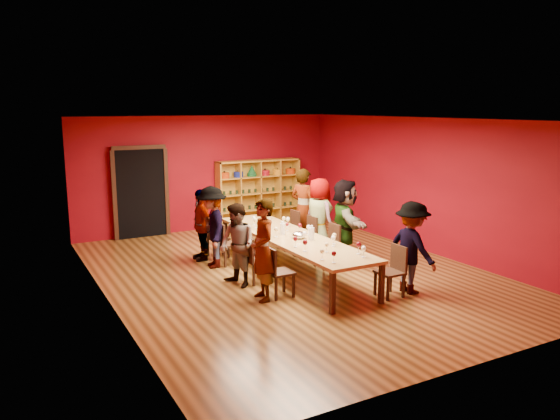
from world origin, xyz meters
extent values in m
cube|color=#543416|center=(0.00, 0.00, -0.01)|extent=(7.10, 9.10, 0.02)
cube|color=maroon|center=(0.00, 4.51, 1.50)|extent=(7.10, 0.02, 3.00)
cube|color=maroon|center=(0.00, -4.51, 1.50)|extent=(7.10, 0.02, 3.00)
cube|color=maroon|center=(-3.51, 0.00, 1.50)|extent=(0.02, 9.10, 3.00)
cube|color=maroon|center=(3.51, 0.00, 1.50)|extent=(0.02, 9.10, 3.00)
cube|color=silver|center=(0.00, 0.00, 3.01)|extent=(7.10, 9.10, 0.02)
cube|color=#AD8748|center=(0.00, 0.00, 0.72)|extent=(1.10, 4.50, 0.06)
cube|color=black|center=(-0.49, -2.17, 0.34)|extent=(0.08, 0.08, 0.69)
cube|color=black|center=(-0.49, 2.17, 0.34)|extent=(0.08, 0.08, 0.69)
cube|color=black|center=(0.49, -2.17, 0.34)|extent=(0.08, 0.08, 0.69)
cube|color=black|center=(0.49, 2.17, 0.34)|extent=(0.08, 0.08, 0.69)
cube|color=black|center=(-1.80, 4.44, 1.10)|extent=(1.20, 0.14, 2.20)
cube|color=black|center=(-1.80, 4.37, 2.25)|extent=(1.32, 0.06, 0.10)
cube|color=black|center=(-2.45, 4.37, 1.10)|extent=(0.10, 0.06, 2.20)
cube|color=black|center=(-1.15, 4.37, 1.10)|extent=(0.10, 0.06, 2.20)
cube|color=#BB8B2A|center=(0.22, 4.28, 0.90)|extent=(0.04, 0.40, 1.80)
cube|color=#BB8B2A|center=(2.58, 4.28, 0.90)|extent=(0.04, 0.40, 1.80)
cube|color=#BB8B2A|center=(1.40, 4.28, 1.78)|extent=(2.40, 0.40, 0.04)
cube|color=#BB8B2A|center=(1.40, 4.28, 0.02)|extent=(2.40, 0.40, 0.04)
cube|color=#BB8B2A|center=(1.40, 4.47, 0.90)|extent=(2.40, 0.02, 1.80)
cube|color=#BB8B2A|center=(1.40, 4.28, 0.45)|extent=(2.36, 0.38, 0.03)
cube|color=#BB8B2A|center=(1.40, 4.28, 0.90)|extent=(2.36, 0.38, 0.03)
cube|color=#BB8B2A|center=(1.40, 4.28, 1.35)|extent=(2.36, 0.38, 0.03)
cube|color=#BB8B2A|center=(0.80, 4.28, 0.90)|extent=(0.03, 0.38, 1.76)
cube|color=#BB8B2A|center=(1.40, 4.28, 0.90)|extent=(0.03, 0.38, 1.76)
cube|color=#BB8B2A|center=(2.00, 4.28, 0.90)|extent=(0.03, 0.38, 1.76)
cylinder|color=#C83F0B|center=(0.40, 4.28, 1.44)|extent=(0.26, 0.26, 0.15)
sphere|color=black|center=(0.40, 4.28, 1.53)|extent=(0.05, 0.05, 0.05)
cylinder|color=navy|center=(0.80, 4.28, 1.44)|extent=(0.26, 0.26, 0.15)
sphere|color=black|center=(0.80, 4.28, 1.53)|extent=(0.05, 0.05, 0.05)
cylinder|color=#165B30|center=(1.20, 4.28, 1.41)|extent=(0.26, 0.26, 0.08)
cone|color=#165B30|center=(1.20, 4.28, 1.56)|extent=(0.24, 0.24, 0.22)
cylinder|color=maroon|center=(1.60, 4.28, 1.44)|extent=(0.26, 0.26, 0.15)
sphere|color=black|center=(1.60, 4.28, 1.53)|extent=(0.05, 0.05, 0.05)
cylinder|color=gold|center=(2.00, 4.28, 1.44)|extent=(0.26, 0.26, 0.15)
sphere|color=black|center=(2.00, 4.28, 1.53)|extent=(0.05, 0.05, 0.05)
cylinder|color=#C83F0B|center=(2.40, 4.28, 1.44)|extent=(0.26, 0.26, 0.15)
sphere|color=black|center=(2.40, 4.28, 1.53)|extent=(0.05, 0.05, 0.05)
cylinder|color=black|center=(0.38, 4.28, 0.52)|extent=(0.07, 0.07, 0.10)
cylinder|color=black|center=(0.56, 4.28, 0.52)|extent=(0.07, 0.07, 0.10)
cylinder|color=black|center=(0.75, 4.28, 0.52)|extent=(0.07, 0.07, 0.10)
cylinder|color=black|center=(0.93, 4.28, 0.52)|extent=(0.07, 0.07, 0.10)
cylinder|color=black|center=(1.12, 4.28, 0.52)|extent=(0.07, 0.07, 0.10)
cylinder|color=black|center=(1.30, 4.28, 0.52)|extent=(0.07, 0.07, 0.10)
cylinder|color=black|center=(1.49, 4.28, 0.52)|extent=(0.07, 0.07, 0.10)
cylinder|color=black|center=(1.67, 4.28, 0.52)|extent=(0.07, 0.07, 0.10)
cylinder|color=black|center=(1.86, 4.28, 0.52)|extent=(0.07, 0.07, 0.10)
cylinder|color=black|center=(2.04, 4.28, 0.52)|extent=(0.07, 0.07, 0.10)
cylinder|color=black|center=(2.23, 4.28, 0.52)|extent=(0.07, 0.07, 0.10)
cylinder|color=black|center=(2.42, 4.28, 0.52)|extent=(0.07, 0.07, 0.10)
cylinder|color=black|center=(0.38, 4.28, 0.97)|extent=(0.07, 0.07, 0.10)
cylinder|color=black|center=(0.56, 4.28, 0.97)|extent=(0.07, 0.07, 0.10)
cylinder|color=black|center=(0.75, 4.28, 0.97)|extent=(0.07, 0.07, 0.10)
cylinder|color=black|center=(0.93, 4.28, 0.97)|extent=(0.07, 0.07, 0.10)
cylinder|color=black|center=(1.12, 4.28, 0.97)|extent=(0.07, 0.07, 0.10)
cylinder|color=black|center=(1.30, 4.28, 0.97)|extent=(0.07, 0.07, 0.10)
cylinder|color=black|center=(1.49, 4.28, 0.97)|extent=(0.07, 0.07, 0.10)
cylinder|color=black|center=(1.67, 4.28, 0.97)|extent=(0.07, 0.07, 0.10)
cylinder|color=black|center=(1.86, 4.28, 0.97)|extent=(0.07, 0.07, 0.10)
cylinder|color=black|center=(2.04, 4.28, 0.97)|extent=(0.07, 0.07, 0.10)
cylinder|color=black|center=(2.23, 4.28, 0.97)|extent=(0.07, 0.07, 0.10)
cylinder|color=black|center=(2.42, 4.28, 0.97)|extent=(0.07, 0.07, 0.10)
cube|color=black|center=(-0.83, -1.06, 0.43)|extent=(0.42, 0.42, 0.04)
cube|color=black|center=(-1.02, -1.06, 0.67)|extent=(0.04, 0.40, 0.44)
cube|color=black|center=(-1.00, -1.23, 0.21)|extent=(0.04, 0.04, 0.41)
cube|color=black|center=(-0.66, -1.23, 0.21)|extent=(0.04, 0.04, 0.41)
cube|color=black|center=(-1.00, -0.89, 0.21)|extent=(0.04, 0.04, 0.41)
cube|color=black|center=(-0.66, -0.89, 0.21)|extent=(0.04, 0.04, 0.41)
imported|color=#D89191|center=(-1.16, -1.06, 0.87)|extent=(0.54, 0.69, 1.74)
cube|color=black|center=(-0.83, -0.20, 0.43)|extent=(0.42, 0.42, 0.04)
cube|color=black|center=(-1.02, -0.20, 0.67)|extent=(0.04, 0.40, 0.44)
cube|color=black|center=(-1.00, -0.37, 0.21)|extent=(0.04, 0.04, 0.41)
cube|color=black|center=(-0.66, -0.37, 0.21)|extent=(0.04, 0.04, 0.41)
cube|color=black|center=(-1.00, -0.03, 0.21)|extent=(0.04, 0.04, 0.41)
cube|color=black|center=(-0.66, -0.03, 0.21)|extent=(0.04, 0.04, 0.41)
imported|color=pink|center=(-1.25, -0.20, 0.77)|extent=(0.55, 0.81, 1.53)
cube|color=black|center=(-0.83, 1.14, 0.43)|extent=(0.42, 0.42, 0.04)
cube|color=black|center=(-1.02, 1.14, 0.67)|extent=(0.04, 0.40, 0.44)
cube|color=black|center=(-1.00, 0.97, 0.21)|extent=(0.04, 0.04, 0.41)
cube|color=black|center=(-0.66, 0.97, 0.21)|extent=(0.04, 0.04, 0.41)
cube|color=black|center=(-1.00, 1.31, 0.21)|extent=(0.04, 0.04, 0.41)
cube|color=black|center=(-0.66, 1.31, 0.21)|extent=(0.04, 0.04, 0.41)
imported|color=silver|center=(-1.20, 1.14, 0.83)|extent=(0.64, 1.14, 1.67)
cube|color=black|center=(-0.83, 1.76, 0.43)|extent=(0.42, 0.42, 0.04)
cube|color=black|center=(-1.02, 1.76, 0.67)|extent=(0.04, 0.40, 0.44)
cube|color=black|center=(-1.00, 1.59, 0.21)|extent=(0.04, 0.04, 0.41)
cube|color=black|center=(-0.66, 1.59, 0.21)|extent=(0.04, 0.04, 0.41)
cube|color=black|center=(-1.00, 1.93, 0.21)|extent=(0.04, 0.04, 0.41)
cube|color=black|center=(-0.66, 1.93, 0.21)|extent=(0.04, 0.04, 0.41)
imported|color=#49494E|center=(-1.20, 1.76, 0.77)|extent=(0.46, 0.92, 1.53)
cube|color=black|center=(0.83, -1.97, 0.43)|extent=(0.42, 0.42, 0.04)
cube|color=black|center=(1.02, -1.97, 0.67)|extent=(0.04, 0.40, 0.44)
cube|color=black|center=(0.66, -2.14, 0.21)|extent=(0.04, 0.04, 0.41)
cube|color=black|center=(1.00, -2.14, 0.21)|extent=(0.04, 0.04, 0.41)
cube|color=black|center=(0.66, -1.80, 0.21)|extent=(0.04, 0.04, 0.41)
cube|color=black|center=(1.00, -1.80, 0.21)|extent=(0.04, 0.04, 0.41)
imported|color=#151A3B|center=(1.30, -1.97, 0.81)|extent=(0.48, 1.07, 1.63)
cube|color=black|center=(0.83, 0.01, 0.43)|extent=(0.42, 0.42, 0.04)
cube|color=black|center=(1.02, 0.01, 0.67)|extent=(0.04, 0.40, 0.44)
cube|color=black|center=(0.66, -0.16, 0.21)|extent=(0.04, 0.04, 0.41)
cube|color=black|center=(1.00, -0.16, 0.21)|extent=(0.04, 0.04, 0.41)
cube|color=black|center=(0.66, 0.18, 0.21)|extent=(0.04, 0.04, 0.41)
cube|color=black|center=(1.00, 0.18, 0.21)|extent=(0.04, 0.04, 0.41)
imported|color=pink|center=(1.27, 0.01, 0.89)|extent=(1.06, 1.72, 1.79)
cube|color=black|center=(0.83, 0.88, 0.43)|extent=(0.42, 0.42, 0.04)
cube|color=black|center=(1.02, 0.88, 0.67)|extent=(0.04, 0.40, 0.44)
cube|color=black|center=(0.66, 0.71, 0.21)|extent=(0.04, 0.04, 0.41)
cube|color=black|center=(1.00, 0.71, 0.21)|extent=(0.04, 0.04, 0.41)
cube|color=black|center=(0.66, 1.05, 0.21)|extent=(0.04, 0.04, 0.41)
cube|color=black|center=(1.00, 1.05, 0.21)|extent=(0.04, 0.04, 0.41)
imported|color=#CC898E|center=(1.20, 0.88, 0.85)|extent=(0.53, 0.87, 1.71)
cube|color=black|center=(0.83, 1.62, 0.43)|extent=(0.42, 0.42, 0.04)
cube|color=black|center=(1.02, 1.62, 0.67)|extent=(0.04, 0.40, 0.44)
cube|color=black|center=(0.66, 1.45, 0.21)|extent=(0.04, 0.04, 0.41)
cube|color=black|center=(1.00, 1.45, 0.21)|extent=(0.04, 0.04, 0.41)
cube|color=black|center=(0.66, 1.79, 0.21)|extent=(0.04, 0.04, 0.41)
cube|color=black|center=(1.00, 1.79, 0.21)|extent=(0.04, 0.04, 0.41)
imported|color=silver|center=(1.24, 1.62, 0.92)|extent=(0.72, 0.81, 1.85)
cylinder|color=white|center=(0.31, -1.89, 0.75)|extent=(0.07, 0.07, 0.01)
cylinder|color=white|center=(0.31, -1.89, 0.81)|extent=(0.01, 0.01, 0.11)
ellipsoid|color=white|center=(0.31, -1.89, 0.91)|extent=(0.08, 0.08, 0.09)
cylinder|color=white|center=(-0.30, 1.00, 0.75)|extent=(0.07, 0.07, 0.01)
cylinder|color=white|center=(-0.30, 1.00, 0.82)|extent=(0.01, 0.01, 0.11)
ellipsoid|color=beige|center=(-0.30, 1.00, 0.91)|extent=(0.08, 0.08, 0.10)
cylinder|color=white|center=(0.27, 1.80, 0.75)|extent=(0.06, 0.06, 0.01)
cylinder|color=white|center=(0.27, 1.80, 0.81)|extent=(0.01, 0.01, 0.10)
ellipsoid|color=#4D080F|center=(0.27, 1.80, 0.89)|extent=(0.08, 0.08, 0.09)
cylinder|color=white|center=(0.33, 0.91, 0.75)|extent=(0.06, 0.06, 0.01)
cylinder|color=white|center=(0.33, 0.91, 0.81)|extent=(0.01, 0.01, 0.11)
ellipsoid|color=beige|center=(0.33, 0.91, 0.90)|extent=(0.08, 0.08, 0.09)
cylinder|color=white|center=(-0.35, 1.72, 0.75)|extent=(0.06, 0.06, 0.01)
cylinder|color=white|center=(-0.35, 1.72, 0.81)|extent=(0.01, 0.01, 0.11)
ellipsoid|color=#4D080F|center=(-0.35, 1.72, 0.90)|extent=(0.08, 0.08, 0.09)
cylinder|color=white|center=(-0.37, 0.70, 0.75)|extent=(0.07, 0.07, 0.01)
cylinder|color=white|center=(-0.37, 0.70, 0.82)|extent=(0.01, 0.01, 0.12)
ellipsoid|color=beige|center=(-0.37, 0.70, 0.91)|extent=(0.09, 0.09, 0.10)
cylinder|color=white|center=(0.28, -1.04, 0.75)|extent=(0.07, 0.07, 0.01)
cylinder|color=white|center=(0.28, -1.04, 0.81)|extent=(0.01, 0.01, 0.11)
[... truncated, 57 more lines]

